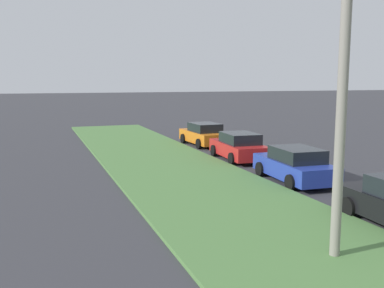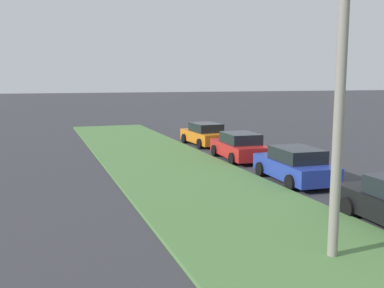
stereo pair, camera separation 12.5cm
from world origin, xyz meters
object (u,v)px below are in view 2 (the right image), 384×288
object	(u,v)px
parked_car_red	(239,147)
streetlight	(354,74)
parked_car_blue	(295,165)
parked_car_orange	(205,134)

from	to	relation	value
parked_car_red	streetlight	world-z (taller)	streetlight
parked_car_red	parked_car_blue	bearing A→B (deg)	-177.33
parked_car_red	streetlight	size ratio (longest dim) A/B	0.59
parked_car_blue	streetlight	bearing A→B (deg)	159.10
parked_car_blue	parked_car_orange	world-z (taller)	same
parked_car_orange	streetlight	world-z (taller)	streetlight
parked_car_blue	parked_car_red	world-z (taller)	same
parked_car_orange	streetlight	distance (m)	18.96
streetlight	parked_car_orange	bearing A→B (deg)	-10.71
parked_car_red	parked_car_orange	bearing A→B (deg)	1.37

